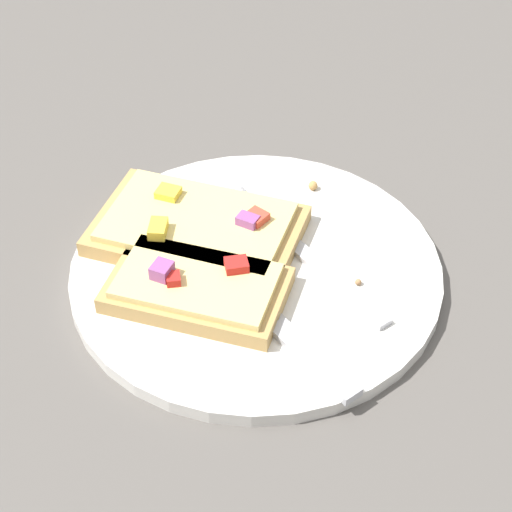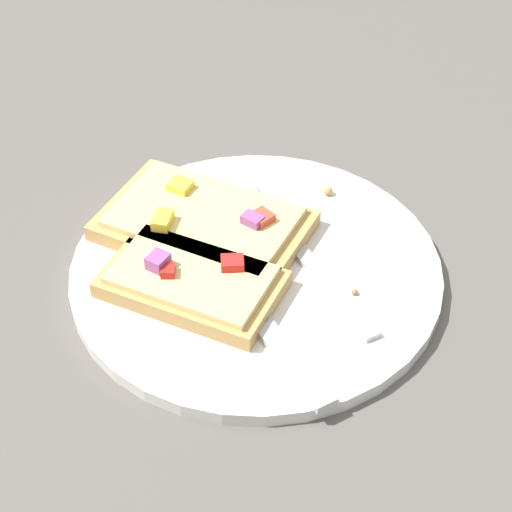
{
  "view_description": "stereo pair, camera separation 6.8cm",
  "coord_description": "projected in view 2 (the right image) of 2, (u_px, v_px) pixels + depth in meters",
  "views": [
    {
      "loc": [
        -0.42,
        0.27,
        0.48
      ],
      "look_at": [
        0.0,
        0.0,
        0.02
      ],
      "focal_mm": 60.0,
      "sensor_mm": 36.0,
      "label": 1
    },
    {
      "loc": [
        -0.45,
        0.21,
        0.48
      ],
      "look_at": [
        0.0,
        0.0,
        0.02
      ],
      "focal_mm": 60.0,
      "sensor_mm": 36.0,
      "label": 2
    }
  ],
  "objects": [
    {
      "name": "pizza_slice_corner",
      "position": [
        192.0,
        281.0,
        0.66
      ],
      "size": [
        0.15,
        0.15,
        0.03
      ],
      "rotation": [
        0.0,
        0.0,
        0.71
      ],
      "color": "tan",
      "rests_on": "plate"
    },
    {
      "name": "ground_plane",
      "position": [
        256.0,
        276.0,
        0.7
      ],
      "size": [
        4.0,
        4.0,
        0.0
      ],
      "primitive_type": "plane",
      "color": "#56514C"
    },
    {
      "name": "pizza_slice_main",
      "position": [
        204.0,
        223.0,
        0.71
      ],
      "size": [
        0.2,
        0.19,
        0.03
      ],
      "rotation": [
        0.0,
        0.0,
        3.82
      ],
      "color": "tan",
      "rests_on": "plate"
    },
    {
      "name": "knife",
      "position": [
        257.0,
        318.0,
        0.64
      ],
      "size": [
        0.23,
        0.04,
        0.01
      ],
      "rotation": [
        0.0,
        0.0,
        6.38
      ],
      "color": "#B7B7BC",
      "rests_on": "plate"
    },
    {
      "name": "fork",
      "position": [
        297.0,
        248.0,
        0.7
      ],
      "size": [
        0.2,
        0.03,
        0.01
      ],
      "rotation": [
        0.0,
        0.0,
        6.35
      ],
      "color": "#B7B7BC",
      "rests_on": "plate"
    },
    {
      "name": "crumb_scatter",
      "position": [
        293.0,
        219.0,
        0.72
      ],
      "size": [
        0.12,
        0.13,
        0.01
      ],
      "color": "tan",
      "rests_on": "plate"
    },
    {
      "name": "plate",
      "position": [
        256.0,
        270.0,
        0.69
      ],
      "size": [
        0.3,
        0.3,
        0.01
      ],
      "color": "silver",
      "rests_on": "ground"
    }
  ]
}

